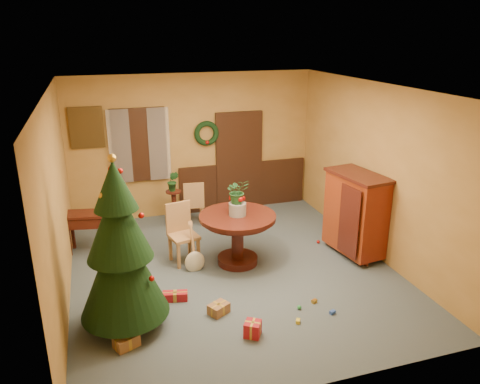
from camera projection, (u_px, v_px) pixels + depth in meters
name	position (u px, v px, depth m)	size (l,w,h in m)	color
room_envelope	(205.00, 161.00, 9.68)	(5.50, 5.50, 5.50)	#3C4B57
dining_table	(238.00, 230.00, 7.63)	(1.25, 1.25, 0.86)	black
urn	(237.00, 209.00, 7.51)	(0.28, 0.28, 0.21)	slate
centerpiece_plant	(237.00, 191.00, 7.41)	(0.36, 0.31, 0.40)	#1E4C23
chair_near	(182.00, 231.00, 7.75)	(0.52, 0.52, 1.00)	olive
chair_far	(194.00, 202.00, 9.17)	(0.44, 0.44, 0.92)	olive
guitar	(194.00, 249.00, 7.45)	(0.32, 0.15, 0.76)	beige
plant_stand	(174.00, 205.00, 9.03)	(0.30, 0.30, 0.77)	black
stand_plant	(173.00, 181.00, 8.87)	(0.22, 0.18, 0.40)	#19471E
christmas_tree	(120.00, 250.00, 5.80)	(1.13, 1.13, 2.33)	#382111
writing_desk	(90.00, 222.00, 8.07)	(0.88, 0.55, 0.72)	black
sideboard	(356.00, 212.00, 7.88)	(0.75, 1.21, 1.46)	#5E110A
gift_a	(219.00, 309.00, 6.41)	(0.33, 0.30, 0.15)	brown
gift_b	(253.00, 329.00, 5.93)	(0.27, 0.27, 0.20)	#A4151E
gift_c	(126.00, 341.00, 5.73)	(0.34, 0.30, 0.16)	brown
gift_d	(175.00, 296.00, 6.73)	(0.38, 0.22, 0.13)	#A4151E
toy_a	(333.00, 312.00, 6.41)	(0.08, 0.05, 0.05)	#284CB1
toy_b	(299.00, 307.00, 6.51)	(0.06, 0.06, 0.06)	green
toy_c	(298.00, 321.00, 6.21)	(0.08, 0.05, 0.05)	gold
toy_d	(318.00, 242.00, 8.52)	(0.06, 0.06, 0.06)	#B2110B
toy_e	(314.00, 301.00, 6.67)	(0.08, 0.05, 0.05)	gold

